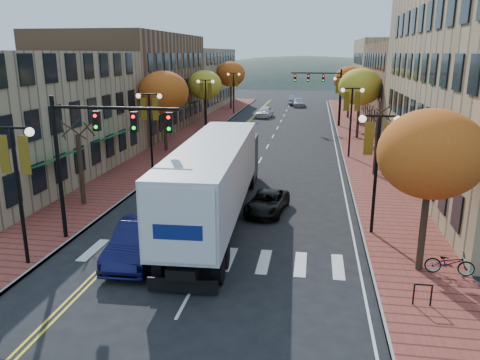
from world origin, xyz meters
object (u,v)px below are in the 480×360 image
at_px(semi_truck, 218,173).
at_px(black_suv, 267,202).
at_px(navy_sedan, 141,240).
at_px(bicycle, 450,263).

bearing_deg(semi_truck, black_suv, 29.27).
relative_size(semi_truck, navy_sedan, 3.39).
bearing_deg(bicycle, black_suv, 56.21).
bearing_deg(semi_truck, navy_sedan, -115.46).
xyz_separation_m(semi_truck, bicycle, (10.67, -5.33, -2.00)).
bearing_deg(black_suv, semi_truck, -140.62).
relative_size(navy_sedan, bicycle, 2.83).
height_order(semi_truck, black_suv, semi_truck).
height_order(navy_sedan, bicycle, navy_sedan).
height_order(black_suv, bicycle, black_suv).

